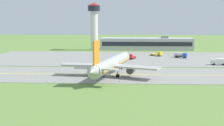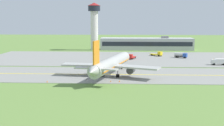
{
  "view_description": "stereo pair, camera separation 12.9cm",
  "coord_description": "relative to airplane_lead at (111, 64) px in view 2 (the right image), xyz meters",
  "views": [
    {
      "loc": [
        6.31,
        -95.61,
        18.57
      ],
      "look_at": [
        1.9,
        -0.05,
        4.0
      ],
      "focal_mm": 46.39,
      "sensor_mm": 36.0,
      "label": 1
    },
    {
      "loc": [
        6.44,
        -95.61,
        18.57
      ],
      "look_at": [
        1.9,
        -0.05,
        4.0
      ],
      "focal_mm": 46.39,
      "sensor_mm": 36.0,
      "label": 2
    }
  ],
  "objects": [
    {
      "name": "control_tower",
      "position": [
        -14.16,
        80.15,
        12.78
      ],
      "size": [
        7.6,
        7.6,
        28.2
      ],
      "color": "silver",
      "rests_on": "ground"
    },
    {
      "name": "ground_plane",
      "position": [
        -1.79,
        2.52,
        -4.13
      ],
      "size": [
        500.0,
        500.0,
        0.0
      ],
      "primitive_type": "plane",
      "color": "olive"
    },
    {
      "name": "taxiway_centreline",
      "position": [
        -1.79,
        2.52,
        -4.03
      ],
      "size": [
        220.0,
        0.6,
        0.01
      ],
      "primitive_type": "cube",
      "color": "yellow",
      "rests_on": "taxiway_strip"
    },
    {
      "name": "terminal_building",
      "position": [
        17.34,
        83.89,
        -0.54
      ],
      "size": [
        55.65,
        10.81,
        8.34
      ],
      "color": "#B2B2B7",
      "rests_on": "ground"
    },
    {
      "name": "traffic_cone_near_edge",
      "position": [
        0.27,
        -8.92,
        -3.83
      ],
      "size": [
        0.44,
        0.44,
        0.6
      ],
      "primitive_type": "cone",
      "color": "orange",
      "rests_on": "ground"
    },
    {
      "name": "service_truck_catering",
      "position": [
        20.91,
        52.57,
        -2.95
      ],
      "size": [
        6.27,
        5.62,
        2.59
      ],
      "color": "yellow",
      "rests_on": "ground"
    },
    {
      "name": "traffic_cone_far_edge",
      "position": [
        -18.45,
        -10.55,
        -3.83
      ],
      "size": [
        0.44,
        0.44,
        0.6
      ],
      "primitive_type": "cone",
      "color": "orange",
      "rests_on": "ground"
    },
    {
      "name": "apron_pad",
      "position": [
        8.21,
        44.52,
        -4.08
      ],
      "size": [
        140.0,
        52.0,
        0.1
      ],
      "primitive_type": "cube",
      "color": "gray",
      "rests_on": "ground"
    },
    {
      "name": "taxiway_strip",
      "position": [
        -1.79,
        2.52,
        -4.08
      ],
      "size": [
        240.0,
        28.0,
        0.1
      ],
      "primitive_type": "cube",
      "color": "gray",
      "rests_on": "ground"
    },
    {
      "name": "traffic_cone_mid_edge",
      "position": [
        2.91,
        -9.06,
        -3.83
      ],
      "size": [
        0.44,
        0.44,
        0.6
      ],
      "primitive_type": "cone",
      "color": "orange",
      "rests_on": "ground"
    },
    {
      "name": "service_truck_pushback",
      "position": [
        42.55,
        24.91,
        -2.6
      ],
      "size": [
        6.05,
        2.46,
        2.6
      ],
      "color": "silver",
      "rests_on": "ground"
    },
    {
      "name": "service_truck_baggage",
      "position": [
        31.2,
        46.34,
        -2.6
      ],
      "size": [
        6.26,
        4.63,
        2.65
      ],
      "color": "#264CA5",
      "rests_on": "ground"
    },
    {
      "name": "service_truck_fuel",
      "position": [
        7.29,
        40.89,
        -2.95
      ],
      "size": [
        4.12,
        6.72,
        2.59
      ],
      "color": "red",
      "rests_on": "ground"
    },
    {
      "name": "airplane_lead",
      "position": [
        0.0,
        0.0,
        0.0
      ],
      "size": [
        32.06,
        39.21,
        12.7
      ],
      "color": "#ADADA8",
      "rests_on": "ground"
    }
  ]
}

